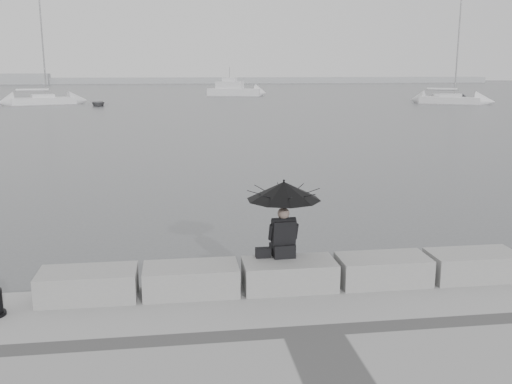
{
  "coord_description": "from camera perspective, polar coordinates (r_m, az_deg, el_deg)",
  "views": [
    {
      "loc": [
        -1.88,
        -9.65,
        4.27
      ],
      "look_at": [
        -0.1,
        3.0,
        1.48
      ],
      "focal_mm": 40.0,
      "sensor_mm": 36.0,
      "label": 1
    }
  ],
  "objects": [
    {
      "name": "stone_block_left",
      "position": [
        9.85,
        -6.51,
        -8.71
      ],
      "size": [
        1.6,
        0.8,
        0.5
      ],
      "primitive_type": "cube",
      "color": "gray",
      "rests_on": "promenade"
    },
    {
      "name": "sailboat_right",
      "position": [
        74.31,
        18.86,
        8.77
      ],
      "size": [
        7.17,
        6.12,
        12.9
      ],
      "rotation": [
        0.0,
        0.0,
        -0.63
      ],
      "color": "silver",
      "rests_on": "ground"
    },
    {
      "name": "ground",
      "position": [
        10.72,
        2.81,
        -11.18
      ],
      "size": [
        360.0,
        360.0,
        0.0
      ],
      "primitive_type": "plane",
      "color": "#474A4C",
      "rests_on": "ground"
    },
    {
      "name": "motor_cruiser",
      "position": [
        90.72,
        -2.12,
        10.17
      ],
      "size": [
        8.73,
        5.47,
        4.5
      ],
      "rotation": [
        0.0,
        0.0,
        -0.35
      ],
      "color": "silver",
      "rests_on": "ground"
    },
    {
      "name": "seated_person",
      "position": [
        9.9,
        2.8,
        -0.77
      ],
      "size": [
        1.3,
        1.3,
        1.39
      ],
      "rotation": [
        0.0,
        0.0,
        0.07
      ],
      "color": "black",
      "rests_on": "stone_block_centre"
    },
    {
      "name": "stone_block_centre",
      "position": [
        10.03,
        3.34,
        -8.26
      ],
      "size": [
        1.6,
        0.8,
        0.5
      ],
      "primitive_type": "cube",
      "color": "gray",
      "rests_on": "promenade"
    },
    {
      "name": "dinghy",
      "position": [
        68.75,
        -15.52,
        8.54
      ],
      "size": [
        3.55,
        1.87,
        0.57
      ],
      "primitive_type": "imported",
      "rotation": [
        0.0,
        0.0,
        0.13
      ],
      "color": "gray",
      "rests_on": "ground"
    },
    {
      "name": "bag",
      "position": [
        10.09,
        0.71,
        -6.09
      ],
      "size": [
        0.27,
        0.15,
        0.17
      ],
      "primitive_type": "cube",
      "color": "black",
      "rests_on": "stone_block_centre"
    },
    {
      "name": "stone_block_right",
      "position": [
        10.48,
        12.57,
        -7.62
      ],
      "size": [
        1.6,
        0.8,
        0.5
      ],
      "primitive_type": "cube",
      "color": "gray",
      "rests_on": "promenade"
    },
    {
      "name": "stone_block_far_right",
      "position": [
        11.18,
        20.82,
        -6.88
      ],
      "size": [
        1.6,
        0.8,
        0.5
      ],
      "primitive_type": "cube",
      "color": "gray",
      "rests_on": "promenade"
    },
    {
      "name": "small_motorboat",
      "position": [
        78.05,
        18.36,
        8.79
      ],
      "size": [
        5.62,
        2.78,
        1.1
      ],
      "rotation": [
        0.0,
        0.0,
        -0.23
      ],
      "color": "black",
      "rests_on": "ground"
    },
    {
      "name": "distant_landmass",
      "position": [
        164.32,
        -10.41,
        10.93
      ],
      "size": [
        180.0,
        8.0,
        2.8
      ],
      "color": "#999C9E",
      "rests_on": "ground"
    },
    {
      "name": "stone_block_far_left",
      "position": [
        9.97,
        -16.45,
        -8.9
      ],
      "size": [
        1.6,
        0.8,
        0.5
      ],
      "primitive_type": "cube",
      "color": "gray",
      "rests_on": "promenade"
    },
    {
      "name": "sailboat_left",
      "position": [
        73.53,
        -20.53,
        8.62
      ],
      "size": [
        7.71,
        4.95,
        12.9
      ],
      "rotation": [
        0.0,
        0.0,
        0.38
      ],
      "color": "silver",
      "rests_on": "ground"
    }
  ]
}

